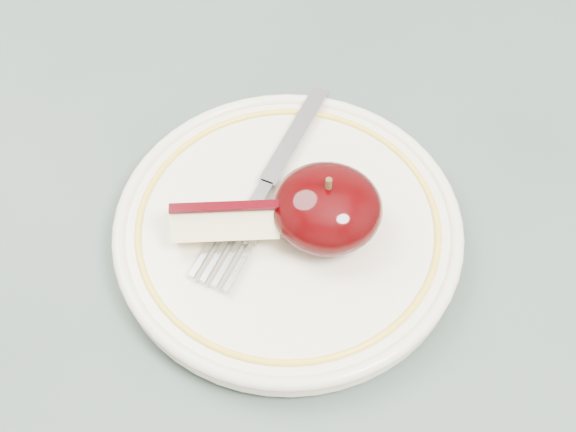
# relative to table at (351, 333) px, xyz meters

# --- Properties ---
(table) EXTENTS (0.90, 0.90, 0.75)m
(table) POSITION_rel_table_xyz_m (0.00, 0.00, 0.00)
(table) COLOR brown
(table) RESTS_ON ground
(plate) EXTENTS (0.23, 0.23, 0.02)m
(plate) POSITION_rel_table_xyz_m (-0.05, 0.02, 0.10)
(plate) COLOR white
(plate) RESTS_ON table
(apple_half) EXTENTS (0.07, 0.07, 0.05)m
(apple_half) POSITION_rel_table_xyz_m (-0.02, 0.02, 0.13)
(apple_half) COLOR black
(apple_half) RESTS_ON plate
(apple_wedge) EXTENTS (0.07, 0.04, 0.03)m
(apple_wedge) POSITION_rel_table_xyz_m (-0.09, 0.01, 0.12)
(apple_wedge) COLOR #FDF3BA
(apple_wedge) RESTS_ON plate
(fork) EXTENTS (0.07, 0.17, 0.00)m
(fork) POSITION_rel_table_xyz_m (-0.07, 0.05, 0.11)
(fork) COLOR #97999F
(fork) RESTS_ON plate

